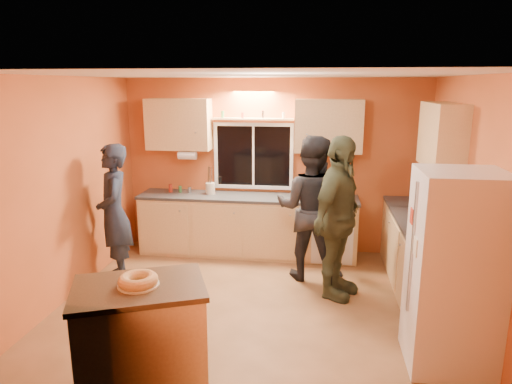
% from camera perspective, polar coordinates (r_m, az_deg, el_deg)
% --- Properties ---
extents(ground, '(4.50, 4.50, 0.00)m').
position_cam_1_polar(ground, '(5.41, -0.18, -14.26)').
color(ground, brown).
rests_on(ground, ground).
extents(room_shell, '(4.54, 4.04, 2.61)m').
position_cam_1_polar(room_shell, '(5.27, 1.74, 3.61)').
color(room_shell, '#CA6334').
rests_on(room_shell, ground).
extents(back_counter, '(4.23, 0.62, 0.90)m').
position_cam_1_polar(back_counter, '(6.80, 1.97, -4.26)').
color(back_counter, tan).
rests_on(back_counter, ground).
extents(right_counter, '(0.62, 1.84, 0.90)m').
position_cam_1_polar(right_counter, '(5.78, 20.31, -8.38)').
color(right_counter, tan).
rests_on(right_counter, ground).
extents(refrigerator, '(0.72, 0.70, 1.80)m').
position_cam_1_polar(refrigerator, '(4.43, 23.50, -9.11)').
color(refrigerator, silver).
rests_on(refrigerator, ground).
extents(island, '(1.20, 1.02, 0.98)m').
position_cam_1_polar(island, '(3.96, -14.05, -17.61)').
color(island, tan).
rests_on(island, ground).
extents(bundt_pastry, '(0.31, 0.31, 0.09)m').
position_cam_1_polar(bundt_pastry, '(3.72, -14.52, -10.61)').
color(bundt_pastry, tan).
rests_on(bundt_pastry, island).
extents(person_left, '(0.67, 0.77, 1.79)m').
position_cam_1_polar(person_left, '(6.12, -17.31, -2.57)').
color(person_left, black).
rests_on(person_left, ground).
extents(person_center, '(1.01, 0.84, 1.89)m').
position_cam_1_polar(person_center, '(5.93, 6.80, -2.04)').
color(person_center, black).
rests_on(person_center, ground).
extents(person_right, '(0.90, 1.24, 1.95)m').
position_cam_1_polar(person_right, '(5.44, 10.20, -3.26)').
color(person_right, '#353823').
rests_on(person_right, ground).
extents(mixing_bowl, '(0.50, 0.50, 0.10)m').
position_cam_1_polar(mixing_bowl, '(6.67, 9.44, -0.36)').
color(mixing_bowl, black).
rests_on(mixing_bowl, back_counter).
extents(utensil_crock, '(0.14, 0.14, 0.17)m').
position_cam_1_polar(utensil_crock, '(6.86, -5.73, 0.45)').
color(utensil_crock, beige).
rests_on(utensil_crock, back_counter).
extents(potted_plant, '(0.33, 0.30, 0.32)m').
position_cam_1_polar(potted_plant, '(5.58, 21.46, -2.64)').
color(potted_plant, gray).
rests_on(potted_plant, right_counter).
extents(red_box, '(0.17, 0.14, 0.07)m').
position_cam_1_polar(red_box, '(6.26, 19.46, -1.98)').
color(red_box, '#9E2818').
rests_on(red_box, right_counter).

